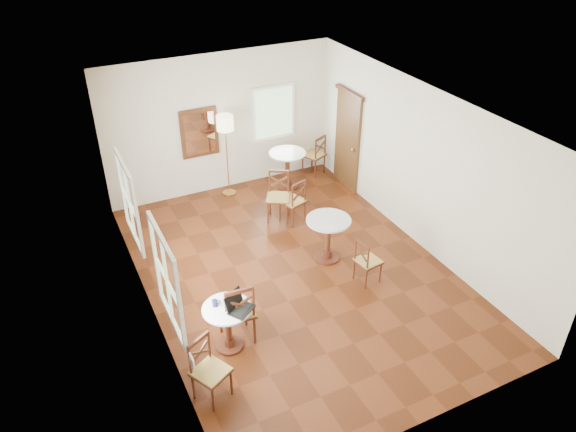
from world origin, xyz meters
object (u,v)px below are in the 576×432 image
object	(u,v)px
chair_near_b	(209,370)
navy_mug	(215,303)
cafe_table_near	(228,323)
chair_back_a	(315,155)
laptop	(238,306)
power_adapter	(224,370)
cafe_table_mid	(328,235)
chair_mid_a	(293,201)
chair_near_a	(237,311)
chair_mid_b	(367,261)
chair_back_b	(278,196)
cafe_table_back	(287,166)
water_glass	(230,299)
mouse	(228,307)
floor_lamp	(225,128)

from	to	relation	value
chair_near_b	navy_mug	xyz separation A→B (m)	(0.41, 0.84, 0.33)
cafe_table_near	chair_back_a	bearing A→B (deg)	48.96
chair_back_a	laptop	xyz separation A→B (m)	(-3.64, -4.44, 0.34)
power_adapter	cafe_table_mid	bearing A→B (deg)	32.65
chair_near_b	chair_mid_a	world-z (taller)	chair_mid_a
chair_near_b	chair_mid_a	bearing A→B (deg)	21.94
navy_mug	chair_near_a	bearing A→B (deg)	-3.15
chair_mid_a	chair_mid_b	world-z (taller)	chair_mid_a
chair_back_b	laptop	distance (m)	3.66
chair_mid_a	cafe_table_back	bearing A→B (deg)	-129.85
water_glass	cafe_table_back	bearing A→B (deg)	54.07
chair_mid_a	power_adapter	size ratio (longest dim) A/B	9.53
chair_near_a	navy_mug	xyz separation A→B (m)	(-0.31, 0.02, 0.27)
laptop	cafe_table_back	bearing A→B (deg)	22.59
chair_near_a	cafe_table_mid	bearing A→B (deg)	-148.12
chair_back_b	mouse	world-z (taller)	chair_back_b
cafe_table_near	chair_back_b	xyz separation A→B (m)	(2.19, 2.93, 0.04)
chair_back_a	chair_back_b	size ratio (longest dim) A/B	0.95
chair_mid_b	power_adapter	xyz separation A→B (m)	(-2.91, -0.83, -0.40)
mouse	navy_mug	size ratio (longest dim) A/B	0.80
chair_mid_a	laptop	xyz separation A→B (m)	(-2.26, -2.78, 0.35)
cafe_table_near	floor_lamp	size ratio (longest dim) A/B	0.42
cafe_table_back	power_adapter	xyz separation A→B (m)	(-3.17, -4.42, -0.51)
chair_mid_b	floor_lamp	xyz separation A→B (m)	(-1.01, 3.89, 1.11)
cafe_table_near	floor_lamp	xyz separation A→B (m)	(1.65, 4.32, 1.07)
cafe_table_mid	chair_back_b	xyz separation A→B (m)	(-0.20, 1.65, -0.02)
chair_near_a	mouse	distance (m)	0.31
cafe_table_mid	water_glass	size ratio (longest dim) A/B	8.24
chair_mid_a	chair_near_a	bearing A→B (deg)	30.86
mouse	cafe_table_near	bearing A→B (deg)	131.34
chair_mid_b	chair_back_a	size ratio (longest dim) A/B	0.88
cafe_table_mid	chair_back_a	distance (m)	3.36
mouse	navy_mug	distance (m)	0.20
cafe_table_near	chair_mid_b	distance (m)	2.69
chair_back_a	chair_back_b	world-z (taller)	chair_back_b
chair_back_a	chair_back_b	bearing A→B (deg)	16.93
floor_lamp	mouse	xyz separation A→B (m)	(-1.63, -4.33, -0.76)
chair_mid_a	power_adapter	bearing A→B (deg)	30.90
chair_near_a	floor_lamp	distance (m)	4.57
cafe_table_back	chair_near_b	size ratio (longest dim) A/B	0.90
navy_mug	laptop	bearing A→B (deg)	-38.33
chair_back_a	water_glass	distance (m)	5.62
chair_near_a	navy_mug	bearing A→B (deg)	0.52
navy_mug	cafe_table_mid	bearing A→B (deg)	24.88
chair_back_a	mouse	distance (m)	5.76
chair_mid_a	water_glass	distance (m)	3.47
cafe_table_near	chair_back_a	size ratio (longest dim) A/B	0.79
cafe_table_mid	cafe_table_back	xyz separation A→B (m)	(0.53, 2.73, 0.01)
cafe_table_back	chair_near_b	distance (m)	5.86
cafe_table_mid	water_glass	distance (m)	2.59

